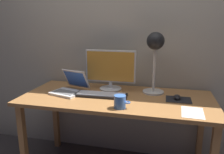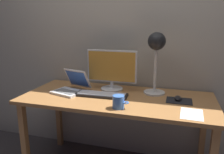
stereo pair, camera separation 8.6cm
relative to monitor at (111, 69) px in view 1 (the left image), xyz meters
The scene contains 10 objects.
back_wall 0.44m from the monitor, 65.83° to the left, with size 4.80×0.06×2.60m, color #B2A893.
desk 0.34m from the monitor, 61.13° to the right, with size 1.60×0.70×0.74m.
monitor is the anchor object (origin of this frame).
keyboard_main 0.28m from the monitor, 98.90° to the right, with size 0.44×0.15×0.03m.
laptop 0.39m from the monitor, 154.94° to the right, with size 0.32×0.34×0.19m.
desk_lamp 0.44m from the monitor, ahead, with size 0.19×0.19×0.53m.
mousepad 0.65m from the monitor, 13.45° to the right, with size 0.20×0.16×0.00m, color black.
mouse 0.63m from the monitor, 12.84° to the right, with size 0.06×0.10×0.03m, color black.
coffee_mug 0.49m from the monitor, 67.45° to the right, with size 0.12×0.09×0.10m.
paper_sheet_near_mouse 0.81m from the monitor, 29.76° to the right, with size 0.15×0.21×0.00m, color white.
Camera 1 is at (0.38, -1.75, 1.36)m, focal length 35.74 mm.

